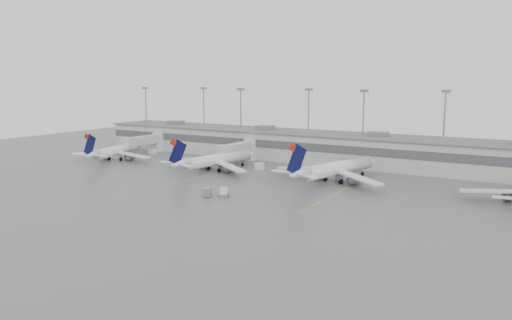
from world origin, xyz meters
The scene contains 18 objects.
ground centered at (0.00, 0.00, 0.00)m, with size 260.00×260.00×0.00m, color #555558.
terminal centered at (-0.01, 57.98, 4.17)m, with size 152.00×17.00×9.45m.
light_masts centered at (0.00, 63.75, 12.03)m, with size 142.40×8.00×20.60m.
jet_bridge_left centered at (-55.50, 45.72, 3.87)m, with size 4.00×17.20×7.00m.
jet_bridge_right centered at (-20.50, 45.72, 3.87)m, with size 4.00×17.20×7.00m.
stand_markings centered at (0.00, 24.00, 0.01)m, with size 105.25×40.00×0.01m.
jet_far_left centered at (-53.60, 29.12, 2.88)m, with size 24.97×28.27×9.25m.
jet_mid_left centered at (-18.73, 29.68, 2.98)m, with size 25.90×29.32×9.59m.
jet_mid_right centered at (13.00, 32.05, 3.27)m, with size 27.94×31.76×10.51m.
baggage_tug centered at (-0.96, 7.52, 0.70)m, with size 2.90×3.26×1.79m.
baggage_cart centered at (-4.16, 6.32, 0.92)m, with size 2.77×3.16×1.77m.
gse_uld_a centered at (-53.18, 44.09, 0.80)m, with size 2.26×1.51×1.60m, color silver.
gse_uld_b centered at (-10.26, 37.94, 0.83)m, with size 2.35×1.57×1.66m, color silver.
gse_uld_c centered at (13.38, 35.36, 0.87)m, with size 2.44×1.63×1.73m, color silver.
gse_loader centered at (-23.87, 39.85, 0.89)m, with size 1.79×2.86×1.79m, color slate.
cone_a centered at (-57.99, 39.67, 0.31)m, with size 0.39×0.39×0.63m, color #F53A05.
cone_b centered at (-17.12, 40.47, 0.36)m, with size 0.46×0.46×0.72m, color #F53A05.
cone_c centered at (20.21, 41.94, 0.31)m, with size 0.39×0.39×0.62m, color #F53A05.
Camera 1 is at (54.44, -73.53, 23.55)m, focal length 35.00 mm.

